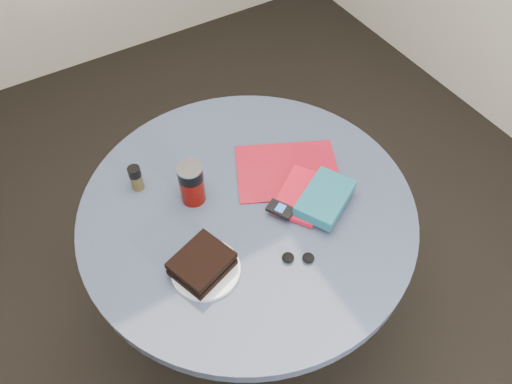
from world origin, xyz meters
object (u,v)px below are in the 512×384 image
sandwich (202,264)px  magazine (287,171)px  plate (206,269)px  novel (325,198)px  headphones (298,258)px  pepper_grinder (136,178)px  mp3_player (280,209)px  soda_can (192,183)px  table (248,237)px  red_book (303,195)px

sandwich → magazine: sandwich is taller
plate → sandwich: size_ratio=1.05×
magazine → novel: (0.02, -0.17, 0.04)m
novel → headphones: (-0.17, -0.11, -0.03)m
pepper_grinder → mp3_player: size_ratio=0.99×
soda_can → pepper_grinder: bearing=135.0°
novel → magazine: bearing=66.8°
table → soda_can: bearing=137.6°
pepper_grinder → magazine: pepper_grinder is taller
soda_can → headphones: size_ratio=1.50×
soda_can → pepper_grinder: (-0.13, 0.13, -0.03)m
soda_can → mp3_player: 0.27m
pepper_grinder → novel: 0.56m
magazine → soda_can: bearing=-164.6°
plate → red_book: 0.37m
table → plate: plate is taller
headphones → pepper_grinder: bearing=120.5°
plate → novel: (0.40, 0.01, 0.03)m
pepper_grinder → mp3_player: bearing=-45.0°
plate → mp3_player: (0.27, 0.05, 0.02)m
novel → headphones: novel is taller
mp3_player → pepper_grinder: bearing=135.0°
headphones → red_book: bearing=52.2°
novel → table: bearing=120.6°
sandwich → novel: sandwich is taller
magazine → headphones: 0.32m
sandwich → mp3_player: size_ratio=2.03×
sandwich → headphones: (0.24, -0.10, -0.03)m
sandwich → soda_can: 0.25m
table → plate: size_ratio=5.33×
table → headphones: bearing=-83.3°
red_book → novel: size_ratio=1.07×
pepper_grinder → headphones: 0.54m
plate → magazine: 0.42m
headphones → soda_can: bearing=113.6°
novel → mp3_player: (-0.13, 0.04, -0.01)m
pepper_grinder → mp3_player: (0.31, -0.31, -0.02)m
table → soda_can: 0.29m
table → headphones: size_ratio=10.79×
sandwich → mp3_player: bearing=9.9°
sandwich → novel: bearing=1.2°
plate → red_book: bearing=10.9°
red_book → novel: novel is taller
pepper_grinder → headphones: (0.27, -0.46, -0.04)m
headphones → table: bearing=96.7°
sandwich → red_book: bearing=10.3°
magazine → table: bearing=-137.0°
table → plate: (-0.21, -0.13, 0.17)m
plate → novel: bearing=1.7°
plate → red_book: red_book is taller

